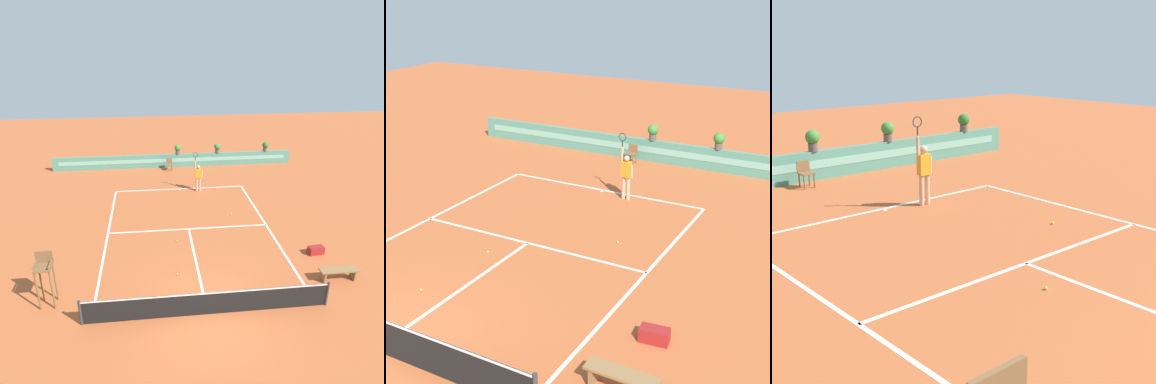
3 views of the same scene
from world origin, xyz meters
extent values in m
plane|color=#B2562D|center=(0.00, 6.00, 0.00)|extent=(60.00, 60.00, 0.00)
cube|color=white|center=(0.00, 11.89, 0.00)|extent=(8.22, 0.10, 0.01)
cube|color=white|center=(0.00, 6.40, 0.00)|extent=(8.22, 0.10, 0.01)
cube|color=white|center=(0.00, 3.20, 0.00)|extent=(0.10, 6.40, 0.01)
cube|color=white|center=(-4.11, 5.95, 0.00)|extent=(0.10, 11.89, 0.01)
cube|color=white|center=(4.11, 5.95, 0.00)|extent=(0.10, 11.89, 0.01)
cube|color=white|center=(0.00, 11.79, 0.00)|extent=(0.10, 0.20, 0.01)
cylinder|color=#333333|center=(-4.41, 0.00, 0.50)|extent=(0.10, 0.10, 1.00)
cylinder|color=#333333|center=(4.41, 0.00, 0.50)|extent=(0.10, 0.10, 1.00)
cube|color=black|center=(0.00, 0.00, 0.47)|extent=(8.82, 0.02, 0.95)
cube|color=white|center=(0.00, 0.00, 0.92)|extent=(8.82, 0.03, 0.06)
cube|color=#4C8E7A|center=(0.00, 16.39, 0.50)|extent=(18.00, 0.20, 1.00)
cube|color=#7ABCA8|center=(0.00, 16.29, 0.55)|extent=(17.10, 0.01, 0.28)
cylinder|color=brown|center=(-6.01, 0.94, 0.80)|extent=(0.07, 0.07, 1.60)
cylinder|color=brown|center=(-5.50, 0.94, 0.80)|extent=(0.07, 0.07, 1.60)
cylinder|color=brown|center=(-6.01, 1.46, 0.80)|extent=(0.07, 0.07, 1.60)
cylinder|color=brown|center=(-5.50, 1.46, 0.80)|extent=(0.07, 0.07, 1.60)
cube|color=brown|center=(-5.76, 1.20, 1.63)|extent=(0.60, 0.60, 0.06)
cube|color=brown|center=(-5.76, 1.47, 1.90)|extent=(0.60, 0.06, 0.48)
cube|color=brown|center=(-6.03, 1.20, 1.78)|extent=(0.06, 0.60, 0.04)
cube|color=brown|center=(-5.49, 1.20, 1.78)|extent=(0.06, 0.60, 0.04)
cylinder|color=brown|center=(-0.62, 15.41, 0.23)|extent=(0.05, 0.05, 0.45)
cylinder|color=brown|center=(-0.27, 15.41, 0.23)|extent=(0.05, 0.05, 0.45)
cylinder|color=brown|center=(-0.62, 15.77, 0.23)|extent=(0.05, 0.05, 0.45)
cylinder|color=brown|center=(-0.27, 15.77, 0.23)|extent=(0.05, 0.05, 0.45)
cube|color=brown|center=(-0.44, 15.59, 0.47)|extent=(0.44, 0.44, 0.04)
cube|color=brown|center=(-0.44, 15.79, 0.67)|extent=(0.44, 0.04, 0.36)
cube|color=olive|center=(4.96, 1.40, 0.23)|extent=(0.08, 0.40, 0.45)
cube|color=olive|center=(6.24, 1.40, 0.23)|extent=(0.08, 0.40, 0.45)
cube|color=olive|center=(5.60, 1.40, 0.48)|extent=(1.60, 0.44, 0.06)
cube|color=maroon|center=(5.53, 3.39, 0.18)|extent=(0.74, 0.44, 0.36)
cylinder|color=tan|center=(1.27, 11.43, 0.45)|extent=(0.14, 0.14, 0.90)
cylinder|color=tan|center=(1.07, 11.44, 0.45)|extent=(0.14, 0.14, 0.90)
cube|color=orange|center=(1.17, 11.44, 1.20)|extent=(0.37, 0.24, 0.60)
sphere|color=tan|center=(1.17, 11.44, 1.63)|extent=(0.22, 0.22, 0.22)
cylinder|color=tan|center=(0.97, 11.45, 1.75)|extent=(0.09, 0.09, 0.55)
cylinder|color=black|center=(0.97, 11.45, 2.17)|extent=(0.04, 0.04, 0.24)
torus|color=#262626|center=(0.97, 11.45, 2.43)|extent=(0.31, 0.05, 0.31)
cylinder|color=tan|center=(1.39, 11.43, 1.15)|extent=(0.09, 0.09, 0.50)
sphere|color=#CCE033|center=(-0.71, 5.24, 0.03)|extent=(0.07, 0.07, 0.07)
sphere|color=#CCE033|center=(2.54, 7.79, 0.03)|extent=(0.07, 0.07, 0.07)
sphere|color=#CCE033|center=(-0.91, 2.51, 0.03)|extent=(0.07, 0.07, 0.07)
cylinder|color=#514C47|center=(0.25, 16.39, 1.14)|extent=(0.32, 0.32, 0.28)
sphere|color=#387F33|center=(0.25, 16.39, 1.48)|extent=(0.48, 0.48, 0.48)
cylinder|color=#514C47|center=(7.04, 16.39, 1.14)|extent=(0.32, 0.32, 0.28)
sphere|color=#2D6B28|center=(7.04, 16.39, 1.48)|extent=(0.48, 0.48, 0.48)
cylinder|color=#514C47|center=(3.28, 16.39, 1.14)|extent=(0.32, 0.32, 0.28)
sphere|color=#387F33|center=(3.28, 16.39, 1.48)|extent=(0.48, 0.48, 0.48)
camera|label=1|loc=(-1.78, -10.35, 9.19)|focal=34.52mm
camera|label=2|loc=(9.45, -7.51, 8.12)|focal=54.07mm
camera|label=3|loc=(-8.51, -1.26, 4.55)|focal=53.46mm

